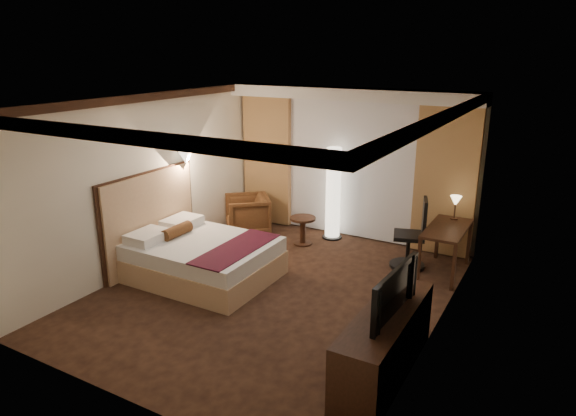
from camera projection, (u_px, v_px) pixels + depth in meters
The scene contains 21 objects.
floor at pixel (274, 292), 7.34m from camera, with size 4.50×5.50×0.01m, color black.
ceiling at pixel (273, 100), 6.54m from camera, with size 4.50×5.50×0.01m, color white.
back_wall at pixel (352, 164), 9.23m from camera, with size 4.50×0.02×2.70m, color silver.
left_wall at pixel (150, 181), 8.00m from camera, with size 0.02×5.50×2.70m, color silver.
right_wall at pixel (441, 229), 5.89m from camera, with size 0.02×5.50×2.70m, color silver.
crown_molding at pixel (273, 105), 6.56m from camera, with size 4.50×5.50×0.12m, color black, non-canonical shape.
soffit at pixel (349, 94), 8.65m from camera, with size 4.50×0.50×0.20m, color white.
curtain_sheer at pixel (350, 170), 9.19m from camera, with size 2.48×0.04×2.45m, color silver.
curtain_left_drape at pixel (268, 161), 9.94m from camera, with size 1.00×0.14×2.45m, color tan.
curtain_right_drape at pixel (445, 182), 8.34m from camera, with size 1.00×0.14×2.45m, color tan.
wall_sconce at pixel (186, 158), 8.41m from camera, with size 0.24×0.24×0.24m, color white, non-canonical shape.
bed at pixel (204, 259), 7.72m from camera, with size 2.03×1.58×0.59m, color white, non-canonical shape.
headboard at pixel (151, 220), 8.07m from camera, with size 0.12×1.88×1.50m, color tan, non-canonical shape.
armchair at pixel (247, 213), 9.60m from camera, with size 0.77×0.72×0.79m, color #512C18.
side_table at pixel (303, 231), 9.07m from camera, with size 0.45×0.45×0.50m, color black, non-canonical shape.
floor_lamp at pixel (333, 193), 9.20m from camera, with size 0.36×0.36×1.69m, color white, non-canonical shape.
desk at pixel (445, 250), 7.85m from camera, with size 0.55×1.19×0.75m, color black, non-canonical shape.
desk_lamp at pixel (455, 209), 8.06m from camera, with size 0.18×0.18×0.34m, color #FFD899, non-canonical shape.
office_chair at pixel (409, 233), 8.02m from camera, with size 0.55×0.55×1.14m, color black, non-canonical shape.
dresser at pixel (385, 343), 5.41m from camera, with size 0.50×1.85×0.72m, color black, non-canonical shape.
television at pixel (385, 284), 5.22m from camera, with size 1.10×0.63×0.14m, color black.
Camera 1 is at (3.44, -5.70, 3.33)m, focal length 32.00 mm.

